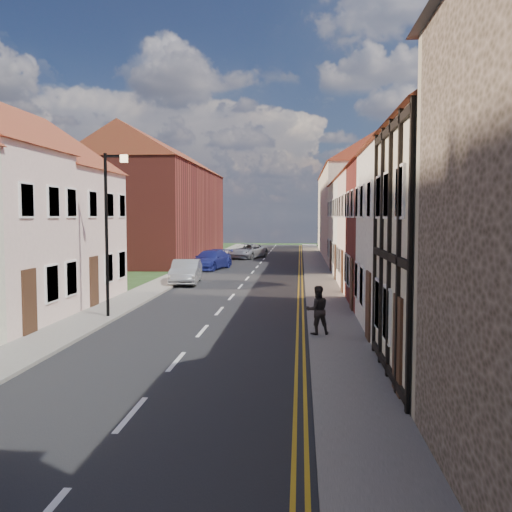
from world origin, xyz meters
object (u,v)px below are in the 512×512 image
object	(u,v)px
car_far	(210,260)
car_distant	(248,251)
lamppost	(109,224)
car_mid	(186,272)
pedestrian_right	(317,310)

from	to	relation	value
car_far	car_distant	xyz separation A→B (m)	(1.70, 10.62, -0.02)
lamppost	car_far	distance (m)	20.07
lamppost	car_mid	size ratio (longest dim) A/B	1.43
lamppost	car_distant	size ratio (longest dim) A/B	1.24
lamppost	pedestrian_right	world-z (taller)	lamppost
lamppost	car_far	world-z (taller)	lamppost
lamppost	car_far	bearing A→B (deg)	88.23
car_mid	car_far	distance (m)	8.79
car_distant	pedestrian_right	size ratio (longest dim) A/B	3.16
car_mid	car_distant	distance (m)	19.48
car_mid	car_distant	xyz separation A→B (m)	(1.70, 19.40, -0.02)
lamppost	car_mid	world-z (taller)	lamppost
pedestrian_right	car_distant	bearing A→B (deg)	-94.59
car_mid	pedestrian_right	xyz separation A→B (m)	(6.97, -13.78, 0.20)
pedestrian_right	car_mid	bearing A→B (deg)	-76.77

